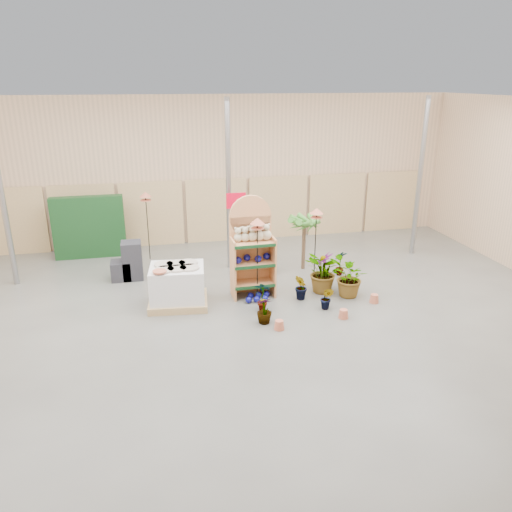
{
  "coord_description": "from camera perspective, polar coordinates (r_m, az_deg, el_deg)",
  "views": [
    {
      "loc": [
        -2.05,
        -9.25,
        4.93
      ],
      "look_at": [
        0.3,
        1.5,
        1.0
      ],
      "focal_mm": 35.0,
      "sensor_mm": 36.0,
      "label": 1
    }
  ],
  "objects": [
    {
      "name": "room",
      "position": [
        10.72,
        -0.9,
        4.97
      ],
      "size": [
        15.2,
        12.1,
        4.7
      ],
      "color": "#51514C",
      "rests_on": "ground"
    },
    {
      "name": "display_shelf",
      "position": [
        11.8,
        -0.54,
        0.67
      ],
      "size": [
        1.02,
        0.66,
        2.4
      ],
      "rotation": [
        0.0,
        0.0,
        0.03
      ],
      "color": "tan",
      "rests_on": "ground"
    },
    {
      "name": "teddy_bears",
      "position": [
        11.57,
        -0.25,
        2.48
      ],
      "size": [
        0.89,
        0.25,
        0.39
      ],
      "color": "#C2B692",
      "rests_on": "display_shelf"
    },
    {
      "name": "gazing_balls_shelf",
      "position": [
        11.72,
        -0.4,
        -0.25
      ],
      "size": [
        0.88,
        0.3,
        0.17
      ],
      "color": "navy",
      "rests_on": "display_shelf"
    },
    {
      "name": "gazing_balls_floor",
      "position": [
        11.77,
        0.19,
        -4.71
      ],
      "size": [
        0.63,
        0.39,
        0.15
      ],
      "color": "navy",
      "rests_on": "ground"
    },
    {
      "name": "pallet_stack",
      "position": [
        11.51,
        -8.95,
        -3.38
      ],
      "size": [
        1.42,
        1.23,
        0.98
      ],
      "rotation": [
        0.0,
        0.0,
        -0.11
      ],
      "color": "tan",
      "rests_on": "ground"
    },
    {
      "name": "charcoal_planters",
      "position": [
        13.27,
        -14.36,
        -0.87
      ],
      "size": [
        0.8,
        0.5,
        1.0
      ],
      "color": "black",
      "rests_on": "ground"
    },
    {
      "name": "trellis_stock",
      "position": [
        15.11,
        -18.54,
        3.14
      ],
      "size": [
        2.0,
        0.3,
        1.8
      ],
      "primitive_type": "cube",
      "color": "#123B18",
      "rests_on": "ground"
    },
    {
      "name": "offer_sign",
      "position": [
        12.87,
        -2.29,
        4.49
      ],
      "size": [
        0.5,
        0.08,
        2.2
      ],
      "color": "gray",
      "rests_on": "ground"
    },
    {
      "name": "bird_table_front",
      "position": [
        11.29,
        0.16,
        3.69
      ],
      "size": [
        0.34,
        0.34,
        1.97
      ],
      "color": "black",
      "rests_on": "ground"
    },
    {
      "name": "bird_table_right",
      "position": [
        12.47,
        6.93,
        4.85
      ],
      "size": [
        0.34,
        0.34,
        1.91
      ],
      "color": "black",
      "rests_on": "ground"
    },
    {
      "name": "bird_table_back",
      "position": [
        14.25,
        -12.52,
        6.62
      ],
      "size": [
        0.34,
        0.34,
        1.97
      ],
      "color": "black",
      "rests_on": "ground"
    },
    {
      "name": "palm",
      "position": [
        13.35,
        5.56,
        3.95
      ],
      "size": [
        0.7,
        0.7,
        1.58
      ],
      "color": "brown",
      "rests_on": "ground"
    },
    {
      "name": "potted_plant_0",
      "position": [
        11.16,
        0.8,
        -4.59
      ],
      "size": [
        0.44,
        0.4,
        0.7
      ],
      "primitive_type": "imported",
      "rotation": [
        0.0,
        0.0,
        2.63
      ],
      "color": "#40842C",
      "rests_on": "ground"
    },
    {
      "name": "potted_plant_1",
      "position": [
        11.73,
        5.2,
        -3.58
      ],
      "size": [
        0.3,
        0.36,
        0.64
      ],
      "primitive_type": "imported",
      "rotation": [
        0.0,
        0.0,
        4.66
      ],
      "color": "#40842C",
      "rests_on": "ground"
    },
    {
      "name": "potted_plant_2",
      "position": [
        12.13,
        7.8,
        -1.9
      ],
      "size": [
        0.9,
        1.01,
        1.03
      ],
      "primitive_type": "imported",
      "rotation": [
        0.0,
        0.0,
        4.83
      ],
      "color": "#40842C",
      "rests_on": "ground"
    },
    {
      "name": "potted_plant_3",
      "position": [
        12.31,
        7.77,
        -1.72
      ],
      "size": [
        0.68,
        0.68,
        0.96
      ],
      "primitive_type": "imported",
      "rotation": [
        0.0,
        0.0,
        4.4
      ],
      "color": "#40842C",
      "rests_on": "ground"
    },
    {
      "name": "potted_plant_4",
      "position": [
        13.32,
        9.59,
        -0.77
      ],
      "size": [
        0.4,
        0.3,
        0.69
      ],
      "primitive_type": "imported",
      "rotation": [
        0.0,
        0.0,
        3.3
      ],
      "color": "#40842C",
      "rests_on": "ground"
    },
    {
      "name": "potted_plant_5",
      "position": [
        12.51,
        0.69,
        -2.11
      ],
      "size": [
        0.41,
        0.39,
        0.59
      ],
      "primitive_type": "imported",
      "rotation": [
        0.0,
        0.0,
        2.59
      ],
      "color": "#40842C",
      "rests_on": "ground"
    },
    {
      "name": "potted_plant_7",
      "position": [
        10.63,
        0.97,
        -6.22
      ],
      "size": [
        0.38,
        0.38,
        0.59
      ],
      "primitive_type": "imported",
      "rotation": [
        0.0,
        0.0,
        3.32
      ],
      "color": "#40842C",
      "rests_on": "ground"
    },
    {
      "name": "potted_plant_9",
      "position": [
        11.36,
        8.11,
        -4.8
      ],
      "size": [
        0.38,
        0.37,
        0.54
      ],
      "primitive_type": "imported",
      "rotation": [
        0.0,
        0.0,
        5.62
      ],
      "color": "#40842C",
      "rests_on": "ground"
    },
    {
      "name": "potted_plant_10",
      "position": [
        11.98,
        10.56,
        -2.47
      ],
      "size": [
        1.15,
        1.12,
        0.98
      ],
      "primitive_type": "imported",
      "rotation": [
        0.0,
        0.0,
        3.72
      ],
      "color": "#40842C",
      "rests_on": "ground"
    },
    {
      "name": "potted_plant_11",
      "position": [
        13.32,
        1.58,
        -0.39
      ],
      "size": [
        0.57,
        0.57,
        0.73
      ],
      "primitive_type": "imported",
      "rotation": [
        0.0,
        0.0,
        1.01
      ],
      "color": "#40842C",
      "rests_on": "ground"
    }
  ]
}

